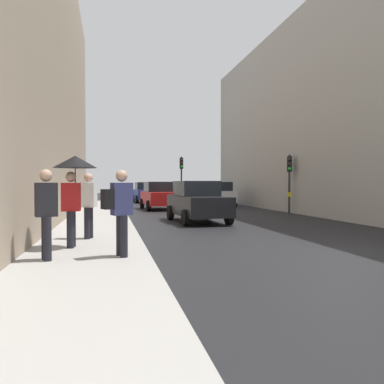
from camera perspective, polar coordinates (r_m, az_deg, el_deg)
name	(u,v)px	position (r m, az deg, el deg)	size (l,w,h in m)	color
ground_plane	(340,253)	(9.93, 21.10, -8.40)	(120.00, 120.00, 0.00)	black
sidewalk_kerb	(96,227)	(14.27, -14.12, -5.09)	(2.65, 40.00, 0.16)	#A8A5A0
traffic_light_mid_street	(289,173)	(21.60, 14.29, 2.76)	(0.33, 0.45, 3.23)	#2D2D2D
traffic_light_far_median	(181,172)	(29.59, -1.58, 3.06)	(0.24, 0.43, 3.73)	#2D2D2D
car_red_sedan	(159,196)	(24.45, -4.93, -0.54)	(2.22, 4.30, 1.76)	red
car_green_estate	(193,192)	(36.60, 0.13, 0.07)	(2.21, 4.30, 1.76)	#2D6038
car_dark_suv	(197,201)	(16.46, 0.81, -1.42)	(2.23, 4.31, 1.76)	black
car_blue_van	(145,192)	(33.76, -6.95, -0.04)	(2.20, 4.29, 1.76)	navy
car_white_compact	(218,194)	(27.77, 3.82, -0.32)	(2.11, 4.25, 1.76)	silver
pedestrian_with_umbrella	(74,175)	(9.32, -17.16, 2.37)	(1.00, 1.00, 2.14)	black
pedestrian_with_black_backpack	(87,202)	(10.76, -15.36, -1.39)	(0.66, 0.46, 1.77)	black
pedestrian_with_grey_backpack	(120,208)	(7.93, -10.71, -2.30)	(0.66, 0.46, 1.77)	black
pedestrian_in_dark_coat	(46,210)	(7.98, -20.87, -2.57)	(0.46, 0.36, 1.77)	black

